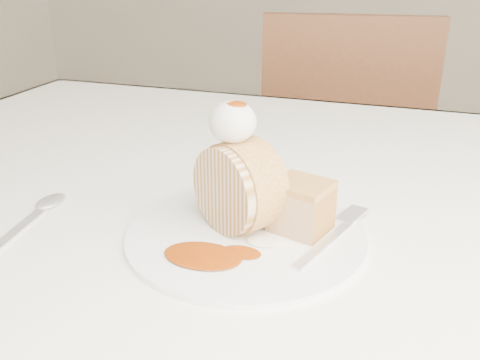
% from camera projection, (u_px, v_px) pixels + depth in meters
% --- Properties ---
extents(table, '(1.40, 0.90, 0.75)m').
position_uv_depth(table, '(298.00, 247.00, 0.73)').
color(table, white).
rests_on(table, ground).
extents(chair_far, '(0.48, 0.48, 0.90)m').
position_uv_depth(chair_far, '(342.00, 154.00, 1.49)').
color(chair_far, brown).
rests_on(chair_far, ground).
extents(plate, '(0.32, 0.32, 0.01)m').
position_uv_depth(plate, '(246.00, 235.00, 0.57)').
color(plate, white).
rests_on(plate, table).
extents(roulade_slice, '(0.11, 0.10, 0.10)m').
position_uv_depth(roulade_slice, '(239.00, 187.00, 0.57)').
color(roulade_slice, beige).
rests_on(roulade_slice, plate).
extents(cake_chunk, '(0.07, 0.07, 0.05)m').
position_uv_depth(cake_chunk, '(301.00, 209.00, 0.57)').
color(cake_chunk, tan).
rests_on(cake_chunk, plate).
extents(whipped_cream, '(0.05, 0.05, 0.04)m').
position_uv_depth(whipped_cream, '(232.00, 122.00, 0.55)').
color(whipped_cream, silver).
rests_on(whipped_cream, roulade_slice).
extents(caramel_drizzle, '(0.02, 0.02, 0.01)m').
position_uv_depth(caramel_drizzle, '(235.00, 99.00, 0.53)').
color(caramel_drizzle, '#853005').
rests_on(caramel_drizzle, whipped_cream).
extents(caramel_pool, '(0.09, 0.07, 0.00)m').
position_uv_depth(caramel_pool, '(203.00, 255.00, 0.53)').
color(caramel_pool, '#853005').
rests_on(caramel_pool, plate).
extents(fork, '(0.07, 0.15, 0.00)m').
position_uv_depth(fork, '(324.00, 245.00, 0.54)').
color(fork, silver).
rests_on(fork, plate).
extents(spoon, '(0.05, 0.17, 0.00)m').
position_uv_depth(spoon, '(10.00, 237.00, 0.57)').
color(spoon, silver).
rests_on(spoon, table).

